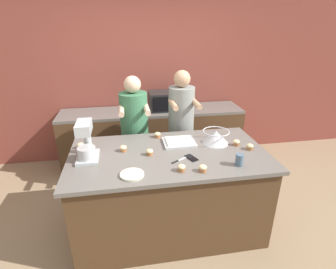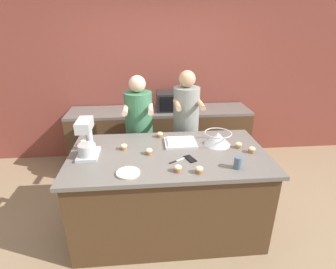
{
  "view_description": "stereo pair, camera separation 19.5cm",
  "coord_description": "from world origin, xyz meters",
  "px_view_note": "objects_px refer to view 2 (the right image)",
  "views": [
    {
      "loc": [
        -0.41,
        -2.33,
        2.15
      ],
      "look_at": [
        0.0,
        0.05,
        1.11
      ],
      "focal_mm": 28.0,
      "sensor_mm": 36.0,
      "label": 1
    },
    {
      "loc": [
        -0.21,
        -2.36,
        2.15
      ],
      "look_at": [
        0.0,
        0.05,
        1.11
      ],
      "focal_mm": 28.0,
      "sensor_mm": 36.0,
      "label": 2
    }
  ],
  "objects_px": {
    "person_left": "(140,134)",
    "person_right": "(186,130)",
    "knife": "(177,161)",
    "drinking_glass": "(238,163)",
    "baking_tray": "(180,142)",
    "mixing_bowl": "(218,138)",
    "cupcake_3": "(238,145)",
    "cupcake_4": "(252,150)",
    "stand_mixer": "(87,140)",
    "cupcake_6": "(149,151)",
    "cupcake_7": "(160,135)",
    "cell_phone": "(190,159)",
    "cupcake_5": "(83,143)",
    "microwave_oven": "(174,101)",
    "cupcake_2": "(178,168)",
    "cupcake_1": "(124,147)",
    "small_plate": "(128,173)",
    "cupcake_0": "(199,170)"
  },
  "relations": [
    {
      "from": "microwave_oven",
      "to": "cupcake_4",
      "type": "distance_m",
      "value": 1.7
    },
    {
      "from": "cupcake_0",
      "to": "cupcake_4",
      "type": "distance_m",
      "value": 0.7
    },
    {
      "from": "cupcake_2",
      "to": "cupcake_4",
      "type": "bearing_deg",
      "value": 20.73
    },
    {
      "from": "person_left",
      "to": "small_plate",
      "type": "height_order",
      "value": "person_left"
    },
    {
      "from": "small_plate",
      "to": "cupcake_3",
      "type": "distance_m",
      "value": 1.21
    },
    {
      "from": "person_right",
      "to": "drinking_glass",
      "type": "xyz_separation_m",
      "value": [
        0.3,
        -1.14,
        0.13
      ]
    },
    {
      "from": "person_right",
      "to": "knife",
      "type": "height_order",
      "value": "person_right"
    },
    {
      "from": "baking_tray",
      "to": "microwave_oven",
      "type": "xyz_separation_m",
      "value": [
        0.08,
        1.31,
        0.09
      ]
    },
    {
      "from": "stand_mixer",
      "to": "cupcake_1",
      "type": "bearing_deg",
      "value": 17.88
    },
    {
      "from": "stand_mixer",
      "to": "mixing_bowl",
      "type": "bearing_deg",
      "value": 6.29
    },
    {
      "from": "cupcake_4",
      "to": "drinking_glass",
      "type": "bearing_deg",
      "value": -130.19
    },
    {
      "from": "cupcake_1",
      "to": "cupcake_2",
      "type": "bearing_deg",
      "value": -43.7
    },
    {
      "from": "cell_phone",
      "to": "cupcake_5",
      "type": "distance_m",
      "value": 1.17
    },
    {
      "from": "cell_phone",
      "to": "person_right",
      "type": "bearing_deg",
      "value": 83.84
    },
    {
      "from": "cell_phone",
      "to": "cupcake_5",
      "type": "bearing_deg",
      "value": 159.54
    },
    {
      "from": "drinking_glass",
      "to": "baking_tray",
      "type": "bearing_deg",
      "value": 128.64
    },
    {
      "from": "mixing_bowl",
      "to": "drinking_glass",
      "type": "distance_m",
      "value": 0.51
    },
    {
      "from": "drinking_glass",
      "to": "knife",
      "type": "distance_m",
      "value": 0.56
    },
    {
      "from": "person_right",
      "to": "cell_phone",
      "type": "xyz_separation_m",
      "value": [
        -0.1,
        -0.93,
        0.08
      ]
    },
    {
      "from": "stand_mixer",
      "to": "knife",
      "type": "xyz_separation_m",
      "value": [
        0.87,
        -0.18,
        -0.17
      ]
    },
    {
      "from": "microwave_oven",
      "to": "cupcake_1",
      "type": "distance_m",
      "value": 1.56
    },
    {
      "from": "cell_phone",
      "to": "drinking_glass",
      "type": "distance_m",
      "value": 0.45
    },
    {
      "from": "cell_phone",
      "to": "knife",
      "type": "bearing_deg",
      "value": -170.44
    },
    {
      "from": "stand_mixer",
      "to": "mixing_bowl",
      "type": "distance_m",
      "value": 1.35
    },
    {
      "from": "person_left",
      "to": "small_plate",
      "type": "xyz_separation_m",
      "value": [
        -0.08,
        -1.15,
        0.12
      ]
    },
    {
      "from": "small_plate",
      "to": "cupcake_0",
      "type": "bearing_deg",
      "value": -3.59
    },
    {
      "from": "baking_tray",
      "to": "cupcake_1",
      "type": "distance_m",
      "value": 0.61
    },
    {
      "from": "small_plate",
      "to": "knife",
      "type": "relative_size",
      "value": 1.07
    },
    {
      "from": "cupcake_2",
      "to": "cell_phone",
      "type": "bearing_deg",
      "value": 55.25
    },
    {
      "from": "mixing_bowl",
      "to": "cupcake_0",
      "type": "distance_m",
      "value": 0.64
    },
    {
      "from": "cupcake_6",
      "to": "cupcake_7",
      "type": "relative_size",
      "value": 1.0
    },
    {
      "from": "small_plate",
      "to": "cupcake_7",
      "type": "xyz_separation_m",
      "value": [
        0.32,
        0.77,
        0.02
      ]
    },
    {
      "from": "person_right",
      "to": "microwave_oven",
      "type": "distance_m",
      "value": 0.76
    },
    {
      "from": "mixing_bowl",
      "to": "cupcake_7",
      "type": "height_order",
      "value": "mixing_bowl"
    },
    {
      "from": "mixing_bowl",
      "to": "cupcake_3",
      "type": "bearing_deg",
      "value": -26.72
    },
    {
      "from": "person_left",
      "to": "stand_mixer",
      "type": "height_order",
      "value": "person_left"
    },
    {
      "from": "knife",
      "to": "cupcake_7",
      "type": "xyz_separation_m",
      "value": [
        -0.13,
        0.58,
        0.03
      ]
    },
    {
      "from": "cupcake_4",
      "to": "cupcake_6",
      "type": "xyz_separation_m",
      "value": [
        -1.04,
        0.05,
        0.0
      ]
    },
    {
      "from": "person_left",
      "to": "person_right",
      "type": "relative_size",
      "value": 0.97
    },
    {
      "from": "mixing_bowl",
      "to": "cupcake_4",
      "type": "distance_m",
      "value": 0.37
    },
    {
      "from": "cupcake_4",
      "to": "stand_mixer",
      "type": "bearing_deg",
      "value": 177.5
    },
    {
      "from": "person_left",
      "to": "knife",
      "type": "xyz_separation_m",
      "value": [
        0.38,
        -0.96,
        0.11
      ]
    },
    {
      "from": "small_plate",
      "to": "cupcake_2",
      "type": "relative_size",
      "value": 2.95
    },
    {
      "from": "person_left",
      "to": "cupcake_3",
      "type": "bearing_deg",
      "value": -34.74
    },
    {
      "from": "cupcake_5",
      "to": "cupcake_6",
      "type": "xyz_separation_m",
      "value": [
        0.7,
        -0.27,
        0.0
      ]
    },
    {
      "from": "person_right",
      "to": "cupcake_7",
      "type": "xyz_separation_m",
      "value": [
        -0.36,
        -0.38,
        0.11
      ]
    },
    {
      "from": "cupcake_2",
      "to": "cupcake_6",
      "type": "height_order",
      "value": "same"
    },
    {
      "from": "small_plate",
      "to": "microwave_oven",
      "type": "bearing_deg",
      "value": 71.98
    },
    {
      "from": "knife",
      "to": "person_left",
      "type": "bearing_deg",
      "value": 111.55
    },
    {
      "from": "cupcake_6",
      "to": "cupcake_7",
      "type": "xyz_separation_m",
      "value": [
        0.13,
        0.42,
        0.0
      ]
    }
  ]
}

